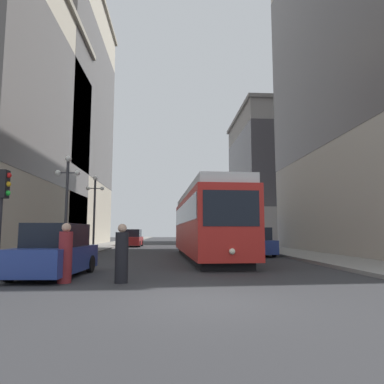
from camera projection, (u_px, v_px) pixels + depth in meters
ground_plane at (207, 302)px, 7.67m from camera, size 200.00×200.00×0.00m
sidewalk_left at (118, 243)px, 46.85m from camera, size 3.41×120.00×0.15m
sidewalk_right at (233, 243)px, 47.81m from camera, size 3.41×120.00×0.15m
streetcar at (205, 222)px, 20.50m from camera, size 3.19×14.73×3.89m
transit_bus at (225, 228)px, 35.03m from camera, size 3.02×12.36×3.45m
parked_car_left_near at (133, 239)px, 36.90m from camera, size 1.95×4.53×1.82m
parked_car_left_mid at (56, 252)px, 12.05m from camera, size 2.08×4.40×1.82m
parked_car_right_far at (255, 242)px, 23.09m from camera, size 1.92×5.00×1.82m
pedestrian_crossing_near at (122, 255)px, 10.55m from camera, size 0.40×0.40×1.78m
pedestrian_crossing_far at (65, 255)px, 10.55m from camera, size 0.40×0.40×1.80m
traffic_light_near_left at (2, 194)px, 11.67m from camera, size 0.47×0.36×3.46m
lamp_post_left_near at (67, 190)px, 19.71m from camera, size 1.41×0.36×5.73m
lamp_post_left_far at (95, 201)px, 26.90m from camera, size 1.41×0.36×5.75m
building_left_corner at (49, 111)px, 41.22m from camera, size 12.25×21.58×30.69m
building_right_midblock at (274, 176)px, 53.09m from camera, size 11.62×17.67×19.52m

